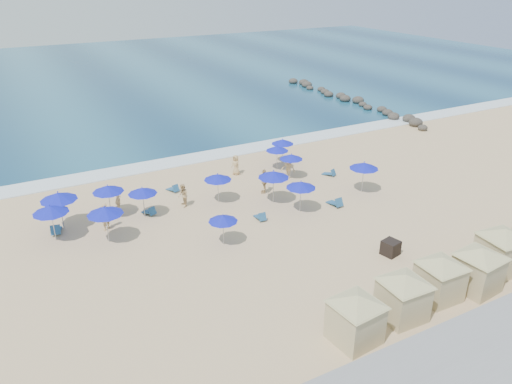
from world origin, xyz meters
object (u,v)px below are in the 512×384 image
(cabana_3, at_px, (479,264))
(umbrella_6, at_px, (301,185))
(cabana_2, at_px, (441,273))
(beachgoer_2, at_px, (264,181))
(umbrella_2, at_px, (108,189))
(umbrella_11, at_px, (364,166))
(umbrella_10, at_px, (291,157))
(umbrella_9, at_px, (283,142))
(beachgoer_4, at_px, (236,165))
(umbrella_1, at_px, (105,211))
(beachgoer_0, at_px, (105,216))
(umbrella_12, at_px, (58,196))
(beachgoer_1, at_px, (183,196))
(cabana_1, at_px, (404,291))
(umbrella_0, at_px, (50,209))
(umbrella_3, at_px, (223,218))
(beachgoer_5, at_px, (118,198))
(rock_jetty, at_px, (350,100))
(umbrella_8, at_px, (274,174))
(umbrella_4, at_px, (142,191))
(umbrella_5, at_px, (218,177))
(umbrella_7, at_px, (277,148))
(cabana_0, at_px, (356,312))
(cabana_4, at_px, (503,244))

(cabana_3, relative_size, umbrella_6, 1.85)
(cabana_2, xyz_separation_m, cabana_3, (2.32, -0.42, 0.06))
(beachgoer_2, bearing_deg, umbrella_6, 39.36)
(umbrella_2, distance_m, umbrella_11, 18.33)
(umbrella_10, distance_m, beachgoer_2, 3.69)
(umbrella_9, height_order, umbrella_10, umbrella_9)
(umbrella_2, distance_m, beachgoer_4, 11.23)
(umbrella_1, height_order, umbrella_9, umbrella_1)
(umbrella_2, bearing_deg, umbrella_11, -15.70)
(beachgoer_4, bearing_deg, beachgoer_0, -88.81)
(umbrella_10, xyz_separation_m, umbrella_12, (-17.51, -0.15, 0.47))
(beachgoer_1, bearing_deg, beachgoer_2, 88.01)
(cabana_1, bearing_deg, beachgoer_0, 123.61)
(beachgoer_0, bearing_deg, umbrella_12, -68.18)
(umbrella_10, bearing_deg, umbrella_11, -56.10)
(umbrella_10, height_order, umbrella_11, umbrella_11)
(umbrella_0, relative_size, umbrella_6, 1.06)
(umbrella_3, bearing_deg, beachgoer_1, 92.39)
(umbrella_0, bearing_deg, beachgoer_2, 0.34)
(beachgoer_5, bearing_deg, rock_jetty, -68.80)
(cabana_3, height_order, umbrella_11, cabana_3)
(umbrella_8, relative_size, beachgoer_5, 1.51)
(umbrella_4, xyz_separation_m, umbrella_5, (5.38, -0.29, 0.03))
(umbrella_4, bearing_deg, beachgoer_1, 4.80)
(umbrella_8, relative_size, beachgoer_4, 1.52)
(umbrella_7, xyz_separation_m, beachgoer_2, (-3.24, -3.57, -0.93))
(umbrella_5, bearing_deg, umbrella_3, -111.51)
(umbrella_4, xyz_separation_m, umbrella_9, (13.60, 4.39, -0.04))
(umbrella_3, bearing_deg, rock_jetty, 40.12)
(rock_jetty, height_order, umbrella_5, umbrella_5)
(rock_jetty, height_order, cabana_0, cabana_0)
(umbrella_12, relative_size, beachgoer_5, 1.59)
(cabana_0, xyz_separation_m, beachgoer_2, (4.37, 16.15, -0.60))
(umbrella_10, xyz_separation_m, beachgoer_1, (-9.47, -0.79, -0.99))
(umbrella_2, xyz_separation_m, umbrella_9, (15.60, 3.26, -0.17))
(umbrella_1, bearing_deg, beachgoer_2, 8.90)
(cabana_4, relative_size, umbrella_12, 1.72)
(umbrella_0, distance_m, beachgoer_1, 8.86)
(cabana_3, height_order, umbrella_8, cabana_3)
(umbrella_2, bearing_deg, cabana_3, -49.86)
(beachgoer_0, bearing_deg, umbrella_5, 144.43)
(cabana_0, bearing_deg, umbrella_10, 66.50)
(cabana_3, bearing_deg, umbrella_1, 138.13)
(umbrella_9, relative_size, beachgoer_5, 1.31)
(cabana_3, bearing_deg, umbrella_10, 91.53)
(umbrella_2, bearing_deg, cabana_4, -44.14)
(umbrella_12, bearing_deg, umbrella_9, 10.60)
(umbrella_5, xyz_separation_m, umbrella_10, (6.99, 1.32, -0.13))
(umbrella_0, xyz_separation_m, umbrella_11, (21.48, -3.34, -0.01))
(umbrella_9, bearing_deg, beachgoer_1, -158.81)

